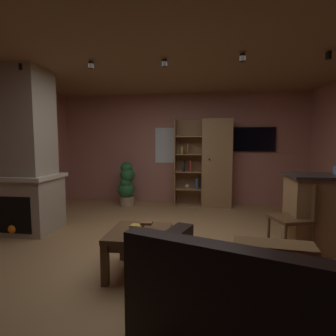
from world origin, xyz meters
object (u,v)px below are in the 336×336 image
Objects in this scene: coffee_table at (139,239)px; potted_floor_plant at (127,184)px; table_book_1 at (137,226)px; leather_couch at (267,314)px; wall_mounted_tv at (253,139)px; bookshelf_cabinet at (213,164)px; table_book_0 at (134,232)px; stone_fireplace at (25,160)px; dining_chair at (296,213)px; table_book_2 at (147,223)px.

coffee_table is 0.67× the size of potted_floor_plant.
table_book_1 is at bearing 149.26° from coffee_table.
leather_couch reaches higher than table_book_1.
coffee_table is at bearing -30.74° from table_book_1.
coffee_table is 0.69× the size of wall_mounted_tv.
bookshelf_cabinet is 14.88× the size of table_book_1.
leather_couch is at bearing -39.71° from table_book_0.
stone_fireplace reaches higher than table_book_0.
wall_mounted_tv is at bearing 81.04° from leather_couch.
table_book_0 is at bearing -91.25° from table_book_1.
table_book_0 is 0.14× the size of dining_chair.
dining_chair reaches higher than table_book_0.
stone_fireplace is 2.26m from potted_floor_plant.
leather_couch is 1.92× the size of wall_mounted_tv.
table_book_1 is at bearing -159.24° from table_book_2.
table_book_1 reaches higher than coffee_table.
table_book_1 is 1.06× the size of table_book_2.
stone_fireplace is at bearing 152.28° from table_book_1.
leather_couch is at bearing -113.37° from dining_chair.
bookshelf_cabinet is 15.75× the size of table_book_2.
bookshelf_cabinet is at bearing 6.33° from potted_floor_plant.
leather_couch is at bearing -42.64° from table_book_1.
potted_floor_plant is (-1.10, 2.92, -0.05)m from table_book_2.
table_book_2 is at bearing 20.76° from table_book_1.
potted_floor_plant is at bearing -171.45° from wall_mounted_tv.
table_book_0 is (2.09, -1.20, -0.67)m from stone_fireplace.
potted_floor_plant reaches higher than dining_chair.
dining_chair reaches higher than table_book_2.
leather_couch is at bearing -62.06° from potted_floor_plant.
leather_couch is at bearing -42.95° from coffee_table.
dining_chair is at bearing -5.32° from stone_fireplace.
table_book_2 is 0.13× the size of dining_chair.
stone_fireplace is 2.45m from table_book_1.
table_book_0 is 4.06m from wall_mounted_tv.
potted_floor_plant is at bearing 108.02° from table_book_0.
wall_mounted_tv is (1.72, 3.35, 0.96)m from table_book_2.
table_book_2 is (2.19, -1.06, -0.61)m from stone_fireplace.
table_book_1 is at bearing -71.38° from potted_floor_plant.
stone_fireplace reaches higher than potted_floor_plant.
bookshelf_cabinet reaches higher than dining_chair.
leather_couch is 1.47m from table_book_0.
coffee_table is 0.73× the size of dining_chair.
table_book_0 is (-1.12, 0.93, 0.17)m from leather_couch.
table_book_2 is 0.12× the size of potted_floor_plant.
table_book_1 is (-0.92, -3.18, -0.45)m from bookshelf_cabinet.
stone_fireplace is 3.94m from leather_couch.
leather_couch is 1.49m from coffee_table.
stone_fireplace reaches higher than table_book_1.
coffee_table is (-1.09, 1.01, 0.07)m from leather_couch.
coffee_table is 3.16m from potted_floor_plant.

